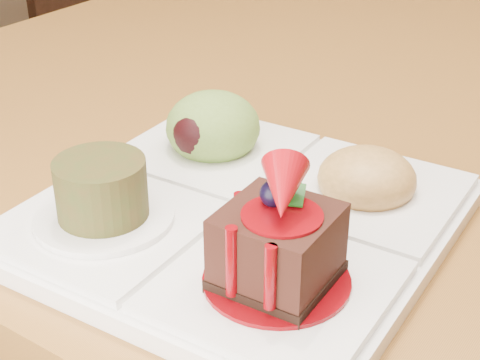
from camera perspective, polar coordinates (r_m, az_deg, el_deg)
The scene contains 1 object.
sampler_plate at distance 0.47m, azimuth 0.06°, elevation -1.44°, with size 0.26×0.26×0.10m.
Camera 1 is at (0.20, -1.08, 1.00)m, focal length 55.00 mm.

